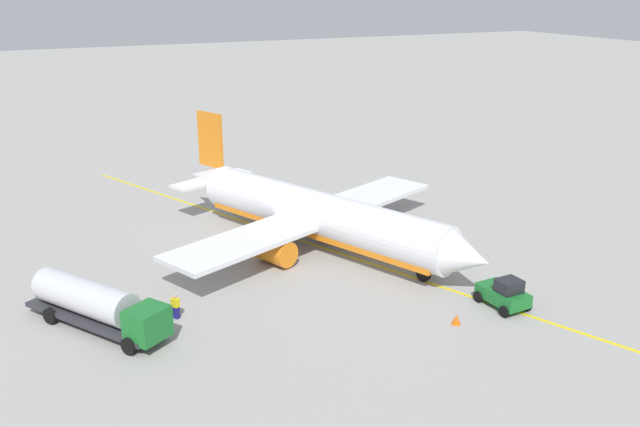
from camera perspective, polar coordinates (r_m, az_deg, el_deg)
The scene contains 7 objects.
ground_plane at distance 57.89m, azimuth 0.00°, elevation -2.81°, with size 400.00×400.00×0.00m, color #9E9B96.
airplane at distance 57.24m, azimuth -0.36°, elevation -0.15°, with size 31.57×28.34×9.81m.
fuel_tanker at distance 46.39m, azimuth -18.25°, elevation -7.23°, with size 10.91×8.11×3.15m.
pushback_tug at distance 48.86m, azimuth 15.19°, elevation -6.50°, with size 3.69×2.46×2.20m.
refueling_worker at distance 46.78m, azimuth -12.02°, elevation -7.67°, with size 0.63×0.59×1.71m.
safety_cone_nose at distance 46.09m, azimuth 11.36°, elevation -8.71°, with size 0.62×0.62×0.69m, color #F2590F.
taxi_line_marking at distance 57.89m, azimuth 0.00°, elevation -2.80°, with size 68.03×0.30×0.01m, color yellow.
Camera 1 is at (48.44, -23.37, 21.42)m, focal length 38.14 mm.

